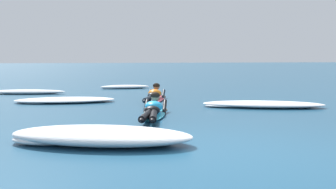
% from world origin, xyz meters
% --- Properties ---
extents(ground_plane, '(120.00, 120.00, 0.00)m').
position_xyz_m(ground_plane, '(0.00, 10.00, 0.00)').
color(ground_plane, navy).
extents(surfer_near, '(0.93, 2.55, 0.55)m').
position_xyz_m(surfer_near, '(-0.69, 3.38, 0.14)').
color(surfer_near, '#2DB2D1').
rests_on(surfer_near, ground).
extents(surfer_far, '(1.05, 2.59, 0.53)m').
position_xyz_m(surfer_far, '(-0.28, 6.42, 0.14)').
color(surfer_far, '#E54C66').
rests_on(surfer_far, ground).
extents(whitewater_front, '(2.85, 1.05, 0.14)m').
position_xyz_m(whitewater_front, '(-2.89, 6.38, 0.07)').
color(whitewater_front, white).
rests_on(whitewater_front, ground).
extents(whitewater_mid_left, '(3.28, 1.75, 0.16)m').
position_xyz_m(whitewater_mid_left, '(2.35, 4.45, 0.08)').
color(whitewater_mid_left, white).
rests_on(whitewater_mid_left, ground).
extents(whitewater_mid_right, '(2.03, 0.57, 0.15)m').
position_xyz_m(whitewater_mid_right, '(-0.94, 10.84, 0.07)').
color(whitewater_mid_right, white).
rests_on(whitewater_mid_right, ground).
extents(whitewater_back, '(2.80, 0.91, 0.16)m').
position_xyz_m(whitewater_back, '(-4.50, 9.12, 0.07)').
color(whitewater_back, white).
rests_on(whitewater_back, ground).
extents(whitewater_far_band, '(3.01, 1.83, 0.27)m').
position_xyz_m(whitewater_far_band, '(-1.80, 0.83, 0.13)').
color(whitewater_far_band, white).
rests_on(whitewater_far_band, ground).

